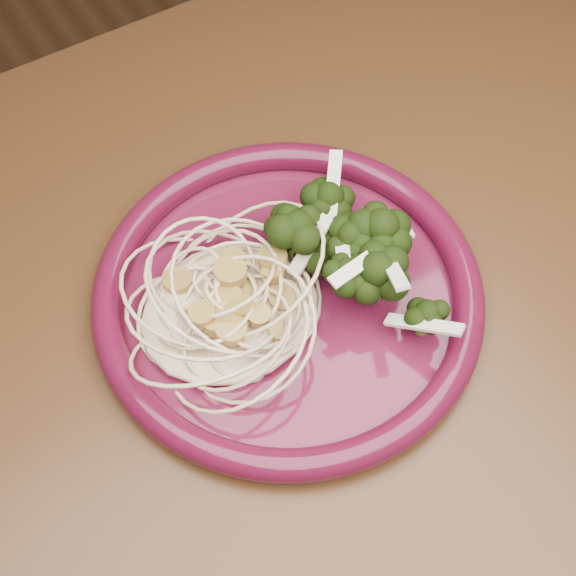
{
  "coord_description": "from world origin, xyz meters",
  "views": [
    {
      "loc": [
        -0.16,
        -0.26,
        1.3
      ],
      "look_at": [
        0.01,
        0.03,
        0.77
      ],
      "focal_mm": 50.0,
      "sensor_mm": 36.0,
      "label": 1
    }
  ],
  "objects": [
    {
      "name": "dining_table",
      "position": [
        0.0,
        0.0,
        0.65
      ],
      "size": [
        1.2,
        0.8,
        0.75
      ],
      "color": "#472814",
      "rests_on": "ground"
    },
    {
      "name": "dinner_plate",
      "position": [
        0.01,
        0.03,
        0.76
      ],
      "size": [
        0.37,
        0.37,
        0.03
      ],
      "rotation": [
        0.0,
        0.0,
        -0.2
      ],
      "color": "#511027",
      "rests_on": "dining_table"
    },
    {
      "name": "spaghetti_pile",
      "position": [
        -0.03,
        0.04,
        0.77
      ],
      "size": [
        0.17,
        0.15,
        0.03
      ],
      "primitive_type": "ellipsoid",
      "rotation": [
        0.0,
        0.0,
        -0.2
      ],
      "color": "beige",
      "rests_on": "dinner_plate"
    },
    {
      "name": "scallop_cluster",
      "position": [
        -0.03,
        0.04,
        0.81
      ],
      "size": [
        0.14,
        0.14,
        0.04
      ],
      "primitive_type": null,
      "rotation": [
        0.0,
        0.0,
        -0.2
      ],
      "color": "#B18F42",
      "rests_on": "spaghetti_pile"
    },
    {
      "name": "broccoli_pile",
      "position": [
        0.07,
        0.02,
        0.78
      ],
      "size": [
        0.13,
        0.18,
        0.06
      ],
      "primitive_type": "ellipsoid",
      "rotation": [
        0.0,
        0.0,
        -0.2
      ],
      "color": "black",
      "rests_on": "dinner_plate"
    },
    {
      "name": "onion_garnish",
      "position": [
        0.07,
        0.02,
        0.82
      ],
      "size": [
        0.09,
        0.12,
        0.06
      ],
      "primitive_type": null,
      "rotation": [
        0.0,
        0.0,
        -0.2
      ],
      "color": "beige",
      "rests_on": "broccoli_pile"
    }
  ]
}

